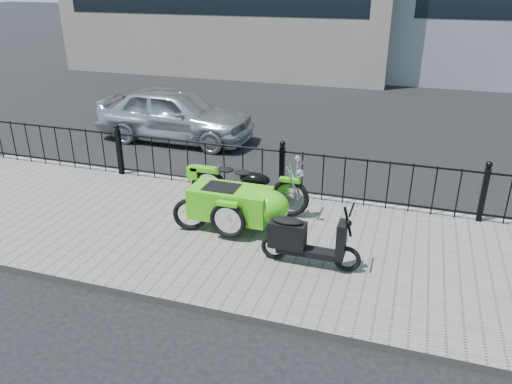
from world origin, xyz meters
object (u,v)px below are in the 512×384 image
(motorcycle_sidecar, at_px, (244,200))
(sedan_car, at_px, (175,114))
(scooter, at_px, (303,240))
(spare_tire, at_px, (190,214))

(motorcycle_sidecar, relative_size, sedan_car, 0.56)
(scooter, bearing_deg, motorcycle_sidecar, 145.02)
(scooter, relative_size, sedan_car, 0.36)
(scooter, height_order, sedan_car, sedan_car)
(motorcycle_sidecar, relative_size, scooter, 1.56)
(motorcycle_sidecar, xyz_separation_m, scooter, (1.20, -0.84, -0.09))
(motorcycle_sidecar, relative_size, spare_tire, 3.98)
(scooter, bearing_deg, spare_tire, 167.43)
(sedan_car, bearing_deg, motorcycle_sidecar, -140.71)
(spare_tire, relative_size, sedan_car, 0.14)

